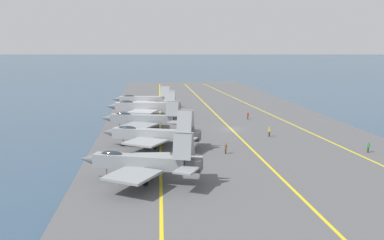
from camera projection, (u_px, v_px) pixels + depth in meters
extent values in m
plane|color=#334C66|center=(231.00, 131.00, 80.51)|extent=(2000.00, 2000.00, 0.00)
cube|color=#565659|center=(231.00, 130.00, 80.48)|extent=(227.94, 50.99, 0.40)
cube|color=yellow|center=(299.00, 128.00, 81.92)|extent=(204.86, 11.60, 0.01)
cube|color=yellow|center=(231.00, 129.00, 80.44)|extent=(205.14, 0.36, 0.01)
cube|color=yellow|center=(160.00, 131.00, 78.96)|extent=(205.07, 6.10, 0.01)
cube|color=gray|center=(139.00, 162.00, 48.21)|extent=(4.90, 11.18, 1.60)
cone|color=#5B5E60|center=(88.00, 159.00, 49.47)|extent=(2.09, 2.48, 1.52)
cube|color=#38383A|center=(194.00, 165.00, 46.91)|extent=(2.31, 2.29, 1.36)
ellipsoid|color=#232D38|center=(112.00, 154.00, 48.73)|extent=(1.66, 2.87, 0.88)
cube|color=gray|center=(132.00, 175.00, 44.90)|extent=(7.05, 6.90, 0.28)
cube|color=gray|center=(151.00, 159.00, 51.55)|extent=(5.58, 5.16, 0.28)
cube|color=gray|center=(182.00, 147.00, 45.93)|extent=(1.51, 2.30, 2.93)
cube|color=gray|center=(185.00, 144.00, 47.56)|extent=(1.51, 2.30, 2.93)
cube|color=gray|center=(186.00, 170.00, 44.88)|extent=(3.46, 3.18, 0.20)
cube|color=gray|center=(194.00, 160.00, 49.13)|extent=(3.05, 2.47, 0.20)
cylinder|color=#B2B2B7|center=(107.00, 173.00, 49.31)|extent=(0.16, 0.16, 1.73)
cylinder|color=black|center=(107.00, 178.00, 49.40)|extent=(0.39, 0.64, 0.60)
cylinder|color=#B2B2B7|center=(146.00, 179.00, 47.19)|extent=(0.16, 0.16, 1.73)
cylinder|color=black|center=(146.00, 184.00, 47.29)|extent=(0.39, 0.64, 0.60)
cylinder|color=#B2B2B7|center=(151.00, 173.00, 49.36)|extent=(0.16, 0.16, 1.73)
cylinder|color=black|center=(151.00, 178.00, 49.46)|extent=(0.39, 0.64, 0.60)
cube|color=#93999E|center=(149.00, 134.00, 65.18)|extent=(5.44, 12.15, 1.62)
cone|color=#5B5E60|center=(108.00, 132.00, 66.68)|extent=(2.20, 2.69, 1.54)
cube|color=#38383A|center=(194.00, 136.00, 63.64)|extent=(2.40, 2.48, 1.38)
ellipsoid|color=#232D38|center=(127.00, 128.00, 65.83)|extent=(1.79, 3.11, 0.89)
cube|color=#93999E|center=(145.00, 142.00, 61.98)|extent=(7.09, 7.18, 0.28)
cube|color=#93999E|center=(158.00, 133.00, 68.38)|extent=(5.43, 5.69, 0.28)
cube|color=#93999E|center=(184.00, 121.00, 62.67)|extent=(1.67, 2.52, 3.22)
cube|color=#93999E|center=(187.00, 120.00, 64.31)|extent=(1.67, 2.52, 3.22)
cube|color=#93999E|center=(188.00, 139.00, 61.61)|extent=(3.57, 3.38, 0.20)
cube|color=#93999E|center=(194.00, 133.00, 65.87)|extent=(3.11, 2.71, 0.20)
cylinder|color=#B2B2B7|center=(123.00, 142.00, 66.41)|extent=(0.16, 0.16, 1.42)
cylinder|color=black|center=(123.00, 144.00, 66.48)|extent=(0.40, 0.64, 0.60)
cylinder|color=#B2B2B7|center=(155.00, 145.00, 64.09)|extent=(0.16, 0.16, 1.42)
cylinder|color=black|center=(155.00, 148.00, 64.16)|extent=(0.40, 0.64, 0.60)
cylinder|color=#B2B2B7|center=(159.00, 142.00, 66.27)|extent=(0.16, 0.16, 1.42)
cylinder|color=black|center=(159.00, 145.00, 66.35)|extent=(0.40, 0.64, 0.60)
cube|color=gray|center=(142.00, 119.00, 78.30)|extent=(4.79, 12.44, 1.67)
cone|color=#5B5E60|center=(107.00, 118.00, 79.37)|extent=(2.14, 2.68, 1.59)
cube|color=#38383A|center=(180.00, 120.00, 77.21)|extent=(2.38, 2.44, 1.42)
ellipsoid|color=#232D38|center=(124.00, 115.00, 78.72)|extent=(1.66, 3.16, 0.92)
cube|color=gray|center=(140.00, 125.00, 74.99)|extent=(7.15, 7.22, 0.28)
cube|color=gray|center=(149.00, 119.00, 81.69)|extent=(5.28, 5.45, 0.28)
cube|color=gray|center=(172.00, 109.00, 76.16)|extent=(1.43, 2.49, 2.73)
cube|color=gray|center=(174.00, 108.00, 77.88)|extent=(1.43, 2.49, 2.73)
cube|color=gray|center=(175.00, 122.00, 75.11)|extent=(3.53, 3.31, 0.20)
cube|color=gray|center=(180.00, 118.00, 79.46)|extent=(2.99, 2.58, 0.20)
cylinder|color=#B2B2B7|center=(120.00, 126.00, 79.27)|extent=(0.16, 0.16, 1.50)
cylinder|color=black|center=(120.00, 129.00, 79.35)|extent=(0.37, 0.64, 0.60)
cylinder|color=#B2B2B7|center=(147.00, 128.00, 77.26)|extent=(0.16, 0.16, 1.50)
cylinder|color=black|center=(147.00, 131.00, 77.33)|extent=(0.37, 0.64, 0.60)
cylinder|color=#B2B2B7|center=(151.00, 126.00, 79.54)|extent=(0.16, 0.16, 1.50)
cylinder|color=black|center=(151.00, 128.00, 79.62)|extent=(0.37, 0.64, 0.60)
cube|color=#A8AAAF|center=(143.00, 106.00, 93.34)|extent=(3.52, 12.89, 1.89)
cone|color=#5B5E60|center=(111.00, 106.00, 93.50)|extent=(2.09, 2.62, 1.79)
cube|color=#38383A|center=(176.00, 107.00, 93.18)|extent=(2.42, 2.33, 1.60)
ellipsoid|color=#232D38|center=(126.00, 103.00, 93.27)|extent=(1.43, 3.21, 1.04)
cube|color=#A8AAAF|center=(143.00, 111.00, 89.93)|extent=(6.90, 7.05, 0.28)
cube|color=#A8AAAF|center=(147.00, 107.00, 96.95)|extent=(5.84, 6.08, 0.28)
cube|color=#A8AAAF|center=(170.00, 97.00, 91.83)|extent=(1.15, 2.50, 2.65)
cube|color=#A8AAAF|center=(170.00, 96.00, 93.78)|extent=(1.15, 2.50, 2.65)
cube|color=#A8AAAF|center=(173.00, 108.00, 90.88)|extent=(3.39, 3.14, 0.20)
cube|color=#A8AAAF|center=(175.00, 105.00, 95.49)|extent=(2.91, 2.54, 0.20)
cylinder|color=#B2B2B7|center=(123.00, 114.00, 93.75)|extent=(0.16, 0.16, 1.64)
cylinder|color=black|center=(123.00, 116.00, 93.85)|extent=(0.30, 0.62, 0.60)
cylinder|color=#B2B2B7|center=(148.00, 115.00, 92.32)|extent=(0.16, 0.16, 1.64)
cylinder|color=black|center=(148.00, 117.00, 92.41)|extent=(0.30, 0.62, 0.60)
cylinder|color=#B2B2B7|center=(150.00, 113.00, 94.92)|extent=(0.16, 0.16, 1.64)
cylinder|color=black|center=(150.00, 115.00, 95.01)|extent=(0.30, 0.62, 0.60)
cube|color=#A8AAAF|center=(143.00, 99.00, 109.07)|extent=(3.01, 12.55, 1.53)
cone|color=#5B5E60|center=(116.00, 99.00, 109.16)|extent=(1.72, 2.51, 1.45)
cube|color=#38383A|center=(170.00, 99.00, 108.97)|extent=(1.98, 2.22, 1.30)
ellipsoid|color=#232D38|center=(129.00, 96.00, 108.99)|extent=(1.20, 3.11, 0.84)
cube|color=#A8AAAF|center=(143.00, 103.00, 105.89)|extent=(6.69, 6.85, 0.28)
cube|color=#A8AAAF|center=(146.00, 99.00, 112.41)|extent=(5.73, 5.98, 0.28)
cube|color=#A8AAAF|center=(165.00, 92.00, 107.83)|extent=(1.12, 2.44, 2.65)
cube|color=#A8AAAF|center=(166.00, 91.00, 109.41)|extent=(1.12, 2.44, 2.65)
cube|color=#A8AAAF|center=(168.00, 100.00, 106.85)|extent=(3.36, 3.07, 0.20)
cube|color=#A8AAAF|center=(169.00, 98.00, 111.11)|extent=(2.92, 2.51, 0.20)
cylinder|color=#B2B2B7|center=(126.00, 105.00, 109.39)|extent=(0.16, 0.16, 1.52)
cylinder|color=black|center=(126.00, 106.00, 109.47)|extent=(0.29, 0.62, 0.60)
cylinder|color=#B2B2B7|center=(147.00, 105.00, 108.27)|extent=(0.16, 0.16, 1.52)
cylinder|color=black|center=(147.00, 107.00, 108.35)|extent=(0.29, 0.62, 0.60)
cylinder|color=#B2B2B7|center=(148.00, 104.00, 110.37)|extent=(0.16, 0.16, 1.52)
cylinder|color=black|center=(148.00, 106.00, 110.45)|extent=(0.29, 0.62, 0.60)
cylinder|color=#383328|center=(248.00, 118.00, 91.20)|extent=(0.24, 0.24, 0.81)
cube|color=red|center=(248.00, 115.00, 91.08)|extent=(0.46, 0.45, 0.57)
sphere|color=#9E7051|center=(248.00, 113.00, 91.01)|extent=(0.22, 0.22, 0.22)
sphere|color=red|center=(248.00, 113.00, 91.00)|extent=(0.24, 0.24, 0.24)
cylinder|color=#383328|center=(368.00, 150.00, 62.41)|extent=(0.24, 0.24, 0.84)
cube|color=green|center=(368.00, 145.00, 62.29)|extent=(0.46, 0.45, 0.54)
sphere|color=#9E7051|center=(369.00, 143.00, 62.22)|extent=(0.22, 0.22, 0.22)
sphere|color=green|center=(369.00, 143.00, 62.21)|extent=(0.24, 0.24, 0.24)
cylinder|color=#232328|center=(269.00, 134.00, 73.61)|extent=(0.24, 0.24, 0.94)
cube|color=yellow|center=(269.00, 130.00, 73.48)|extent=(0.46, 0.40, 0.53)
sphere|color=tan|center=(269.00, 128.00, 73.42)|extent=(0.22, 0.22, 0.22)
sphere|color=yellow|center=(269.00, 128.00, 73.41)|extent=(0.24, 0.24, 0.24)
cylinder|color=#383328|center=(226.00, 151.00, 61.66)|extent=(0.24, 0.24, 0.84)
cube|color=brown|center=(226.00, 147.00, 61.54)|extent=(0.46, 0.44, 0.55)
sphere|color=beige|center=(226.00, 144.00, 61.47)|extent=(0.22, 0.22, 0.22)
sphere|color=brown|center=(226.00, 144.00, 61.46)|extent=(0.24, 0.24, 0.24)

